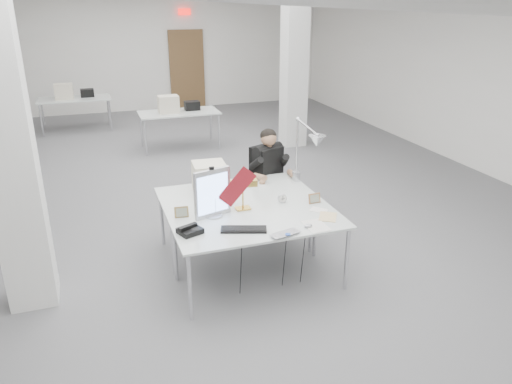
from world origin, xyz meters
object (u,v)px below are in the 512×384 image
at_px(office_chair, 267,185).
at_px(bankers_lamp, 243,195).
at_px(desk_main, 260,223).
at_px(laptop, 288,236).
at_px(seated_person, 268,161).
at_px(beige_monitor, 209,177).
at_px(desk_phone, 190,231).
at_px(monitor, 212,193).
at_px(architect_lamp, 306,149).

height_order(office_chair, bankers_lamp, bankers_lamp).
height_order(desk_main, laptop, laptop).
height_order(seated_person, beige_monitor, seated_person).
height_order(office_chair, laptop, office_chair).
relative_size(laptop, desk_phone, 1.44).
distance_m(office_chair, bankers_lamp, 1.39).
xyz_separation_m(desk_main, laptop, (0.15, -0.42, 0.02)).
distance_m(monitor, laptop, 0.95).
bearing_deg(laptop, monitor, 114.15).
bearing_deg(beige_monitor, laptop, -69.22).
height_order(office_chair, architect_lamp, architect_lamp).
xyz_separation_m(monitor, bankers_lamp, (0.36, 0.07, -0.09)).
relative_size(seated_person, bankers_lamp, 2.57).
bearing_deg(seated_person, desk_main, -136.58).
height_order(seated_person, bankers_lamp, seated_person).
xyz_separation_m(laptop, architect_lamp, (0.70, 1.18, 0.48)).
distance_m(desk_main, architect_lamp, 1.25).
height_order(monitor, architect_lamp, architect_lamp).
relative_size(office_chair, architect_lamp, 1.11).
relative_size(office_chair, seated_person, 1.23).
height_order(seated_person, desk_phone, seated_person).
height_order(desk_phone, beige_monitor, beige_monitor).
distance_m(seated_person, monitor, 1.57).
relative_size(seated_person, laptop, 2.86).
relative_size(monitor, bankers_lamp, 1.52).
bearing_deg(desk_phone, seated_person, 26.22).
bearing_deg(desk_phone, bankers_lamp, 9.65).
relative_size(monitor, laptop, 1.69).
distance_m(seated_person, bankers_lamp, 1.29).
bearing_deg(desk_phone, desk_main, -18.82).
bearing_deg(desk_phone, office_chair, 27.16).
height_order(monitor, beige_monitor, monitor).
distance_m(bankers_lamp, architect_lamp, 1.04).
bearing_deg(bankers_lamp, monitor, -163.58).
xyz_separation_m(desk_main, monitor, (-0.42, 0.30, 0.28)).
distance_m(bankers_lamp, desk_phone, 0.80).
distance_m(laptop, desk_phone, 0.97).
height_order(laptop, desk_phone, desk_phone).
relative_size(seated_person, beige_monitor, 2.37).
xyz_separation_m(desk_main, office_chair, (0.64, 1.51, -0.19)).
xyz_separation_m(beige_monitor, architect_lamp, (1.13, -0.25, 0.32)).
relative_size(office_chair, monitor, 2.09).
relative_size(seated_person, architect_lamp, 0.90).
relative_size(desk_main, beige_monitor, 4.78).
distance_m(office_chair, desk_phone, 2.08).
xyz_separation_m(office_chair, laptop, (-0.49, -1.93, 0.22)).
relative_size(desk_phone, beige_monitor, 0.57).
relative_size(bankers_lamp, desk_phone, 1.60).
bearing_deg(bankers_lamp, office_chair, 63.69).
bearing_deg(bankers_lamp, desk_phone, -144.05).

